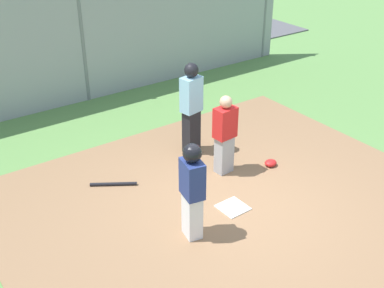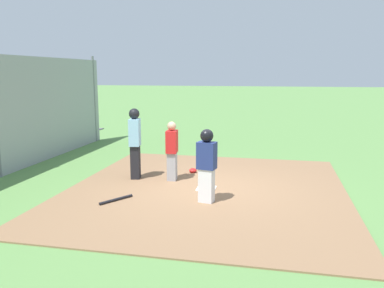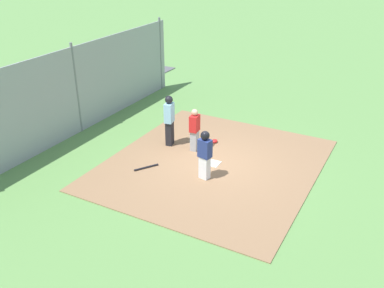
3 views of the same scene
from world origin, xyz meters
TOP-DOWN VIEW (x-y plane):
  - ground_plane at (0.00, 0.00)m, footprint 140.00×140.00m
  - dirt_infield at (0.00, 0.00)m, footprint 7.20×6.40m
  - home_plate at (0.00, 0.00)m, footprint 0.45×0.45m
  - catcher at (-0.59, -0.99)m, footprint 0.40×0.29m
  - umpire at (-0.55, -1.95)m, footprint 0.42×0.33m
  - runner at (0.94, 0.17)m, footprint 0.33×0.42m
  - baseball_bat at (1.29, -1.73)m, footprint 0.72×0.49m
  - catcher_mask at (-1.43, -0.63)m, footprint 0.24×0.20m
  - backstop_fence at (0.00, -5.54)m, footprint 12.00×0.10m
  - parking_lot at (0.00, -9.30)m, footprint 18.00×5.20m
  - parked_car_white at (-5.99, -9.76)m, footprint 4.31×2.12m

SIDE VIEW (x-z plane):
  - ground_plane at x=0.00m, z-range 0.00..0.00m
  - dirt_infield at x=0.00m, z-range 0.00..0.03m
  - parking_lot at x=0.00m, z-range 0.00..0.04m
  - home_plate at x=0.00m, z-range 0.03..0.05m
  - baseball_bat at x=1.29m, z-range 0.03..0.09m
  - catcher_mask at x=-1.43m, z-range 0.03..0.15m
  - parked_car_white at x=-5.99m, z-range -0.03..1.25m
  - catcher at x=-0.59m, z-range 0.05..1.55m
  - runner at x=0.94m, z-range 0.13..1.69m
  - umpire at x=-0.55m, z-range 0.09..1.90m
  - backstop_fence at x=0.00m, z-range -0.07..3.28m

